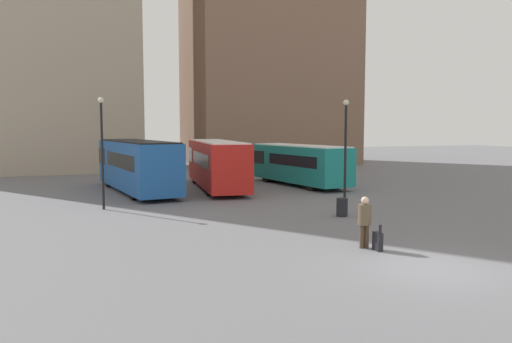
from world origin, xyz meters
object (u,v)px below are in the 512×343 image
(traveler, at_px, (365,218))
(lamp_post_1, at_px, (345,146))
(lamp_post_0, at_px, (102,144))
(trash_bin, at_px, (342,207))
(bus_0, at_px, (136,164))
(bus_1, at_px, (216,163))
(bus_2, at_px, (299,163))
(suitcase, at_px, (378,241))

(traveler, xyz_separation_m, lamp_post_1, (3.08, 6.47, 2.16))
(lamp_post_0, bearing_deg, traveler, -56.10)
(lamp_post_1, distance_m, trash_bin, 2.99)
(bus_0, bearing_deg, bus_1, -97.83)
(bus_2, relative_size, traveler, 5.50)
(bus_2, height_order, lamp_post_0, lamp_post_0)
(bus_0, relative_size, lamp_post_1, 2.13)
(bus_1, relative_size, lamp_post_1, 2.13)
(trash_bin, bearing_deg, suitcase, -109.98)
(bus_1, bearing_deg, trash_bin, -162.08)
(bus_2, relative_size, lamp_post_0, 1.74)
(bus_0, distance_m, bus_2, 11.28)
(suitcase, height_order, trash_bin, suitcase)
(traveler, distance_m, lamp_post_1, 7.48)
(traveler, distance_m, lamp_post_0, 14.07)
(bus_2, xyz_separation_m, suitcase, (-5.76, -18.08, -1.25))
(lamp_post_0, distance_m, trash_bin, 12.12)
(lamp_post_0, relative_size, lamp_post_1, 1.03)
(bus_0, distance_m, trash_bin, 14.71)
(suitcase, bearing_deg, traveler, 28.94)
(bus_2, distance_m, trash_bin, 12.60)
(lamp_post_1, bearing_deg, lamp_post_0, 154.95)
(bus_1, bearing_deg, bus_2, -86.45)
(suitcase, xyz_separation_m, lamp_post_1, (2.86, 6.94, 2.89))
(suitcase, relative_size, trash_bin, 1.05)
(bus_0, height_order, lamp_post_1, lamp_post_1)
(traveler, height_order, trash_bin, traveler)
(bus_0, xyz_separation_m, trash_bin, (7.70, -12.46, -1.35))
(bus_1, height_order, trash_bin, bus_1)
(bus_2, height_order, traveler, bus_2)
(bus_0, bearing_deg, lamp_post_1, -151.03)
(traveler, distance_m, suitcase, 0.90)
(suitcase, xyz_separation_m, lamp_post_0, (-7.97, 12.00, 2.97))
(bus_2, xyz_separation_m, lamp_post_0, (-13.73, -6.08, 1.72))
(bus_1, distance_m, lamp_post_0, 10.17)
(traveler, height_order, suitcase, traveler)
(bus_1, bearing_deg, suitcase, -172.48)
(bus_2, bearing_deg, traveler, 153.82)
(lamp_post_0, relative_size, trash_bin, 6.56)
(lamp_post_0, height_order, trash_bin, lamp_post_0)
(bus_0, xyz_separation_m, lamp_post_0, (-2.46, -6.51, 1.51))
(bus_0, xyz_separation_m, bus_1, (5.27, -0.09, -0.03))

